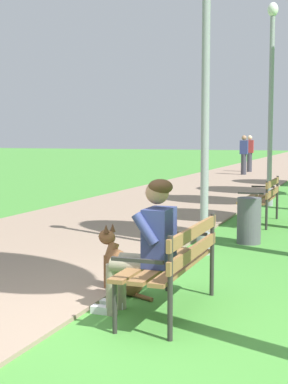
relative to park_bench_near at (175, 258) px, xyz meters
The scene contains 11 objects.
ground_plane 0.97m from the park_bench_near, 117.41° to the right, with size 120.00×120.00×0.00m, color #478E38.
paved_path 23.45m from the park_bench_near, 96.91° to the left, with size 4.11×60.00×0.04m, color gray.
park_bench_near is the anchor object (origin of this frame).
park_bench_mid 5.67m from the park_bench_near, 90.86° to the left, with size 0.55×1.50×0.85m.
person_seated_on_near_bench 0.31m from the park_bench_near, 144.06° to the right, with size 0.74×0.49×1.25m.
dog_brown 0.87m from the park_bench_near, 148.49° to the left, with size 0.78×0.48×0.71m.
lamp_post_near 3.07m from the park_bench_near, 98.78° to the left, with size 0.24×0.24×3.98m.
lamp_post_mid 8.66m from the park_bench_near, 92.46° to the left, with size 0.24×0.24×4.63m.
litter_bin 3.63m from the park_bench_near, 89.46° to the left, with size 0.36×0.36×0.70m, color #515156.
pedestrian_distant 18.50m from the park_bench_near, 98.74° to the left, with size 0.32×0.22×1.65m.
pedestrian_further_distant 20.38m from the park_bench_near, 98.21° to the left, with size 0.32×0.22×1.65m.
Camera 1 is at (1.91, -4.12, 1.63)m, focal length 52.89 mm.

